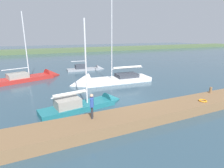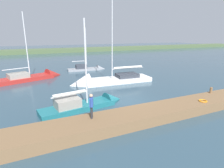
{
  "view_description": "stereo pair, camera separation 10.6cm",
  "coord_description": "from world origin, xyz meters",
  "px_view_note": "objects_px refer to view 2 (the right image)",
  "views": [
    {
      "loc": [
        7.98,
        14.17,
        6.08
      ],
      "look_at": [
        1.28,
        -0.41,
        1.7
      ],
      "focal_mm": 29.15,
      "sensor_mm": 36.0,
      "label": 1
    },
    {
      "loc": [
        7.89,
        14.22,
        6.08
      ],
      "look_at": [
        1.28,
        -0.41,
        1.7
      ],
      "focal_mm": 29.15,
      "sensor_mm": 36.0,
      "label": 2
    }
  ],
  "objects_px": {
    "mooring_post_near": "(211,90)",
    "life_ring_buoy": "(203,101)",
    "sailboat_inner_slip": "(103,82)",
    "sailboat_near_dock": "(89,104)",
    "sailboat_mid_channel": "(89,69)",
    "sailboat_outer_mooring": "(36,78)",
    "person_on_dock": "(91,104)"
  },
  "relations": [
    {
      "from": "sailboat_mid_channel",
      "to": "sailboat_outer_mooring",
      "type": "bearing_deg",
      "value": -155.43
    },
    {
      "from": "sailboat_outer_mooring",
      "to": "sailboat_near_dock",
      "type": "height_order",
      "value": "sailboat_outer_mooring"
    },
    {
      "from": "sailboat_mid_channel",
      "to": "sailboat_inner_slip",
      "type": "bearing_deg",
      "value": -92.92
    },
    {
      "from": "mooring_post_near",
      "to": "sailboat_near_dock",
      "type": "bearing_deg",
      "value": -16.51
    },
    {
      "from": "sailboat_mid_channel",
      "to": "mooring_post_near",
      "type": "bearing_deg",
      "value": -69.65
    },
    {
      "from": "person_on_dock",
      "to": "sailboat_near_dock",
      "type": "bearing_deg",
      "value": -82.1
    },
    {
      "from": "sailboat_mid_channel",
      "to": "person_on_dock",
      "type": "relative_size",
      "value": 4.86
    },
    {
      "from": "life_ring_buoy",
      "to": "sailboat_inner_slip",
      "type": "height_order",
      "value": "sailboat_inner_slip"
    },
    {
      "from": "life_ring_buoy",
      "to": "sailboat_near_dock",
      "type": "height_order",
      "value": "sailboat_near_dock"
    },
    {
      "from": "life_ring_buoy",
      "to": "sailboat_mid_channel",
      "type": "bearing_deg",
      "value": -81.43
    },
    {
      "from": "sailboat_inner_slip",
      "to": "sailboat_near_dock",
      "type": "distance_m",
      "value": 7.9
    },
    {
      "from": "sailboat_inner_slip",
      "to": "person_on_dock",
      "type": "height_order",
      "value": "sailboat_inner_slip"
    },
    {
      "from": "mooring_post_near",
      "to": "life_ring_buoy",
      "type": "relative_size",
      "value": 0.82
    },
    {
      "from": "mooring_post_near",
      "to": "sailboat_near_dock",
      "type": "relative_size",
      "value": 0.07
    },
    {
      "from": "sailboat_mid_channel",
      "to": "sailboat_inner_slip",
      "type": "distance_m",
      "value": 9.62
    },
    {
      "from": "mooring_post_near",
      "to": "sailboat_mid_channel",
      "type": "bearing_deg",
      "value": -73.67
    },
    {
      "from": "mooring_post_near",
      "to": "sailboat_mid_channel",
      "type": "height_order",
      "value": "sailboat_mid_channel"
    },
    {
      "from": "sailboat_outer_mooring",
      "to": "sailboat_mid_channel",
      "type": "bearing_deg",
      "value": 1.75
    },
    {
      "from": "life_ring_buoy",
      "to": "sailboat_outer_mooring",
      "type": "relative_size",
      "value": 0.07
    },
    {
      "from": "sailboat_inner_slip",
      "to": "person_on_dock",
      "type": "bearing_deg",
      "value": 67.89
    },
    {
      "from": "sailboat_inner_slip",
      "to": "person_on_dock",
      "type": "xyz_separation_m",
      "value": [
        4.96,
        10.51,
        1.57
      ]
    },
    {
      "from": "mooring_post_near",
      "to": "sailboat_near_dock",
      "type": "height_order",
      "value": "sailboat_near_dock"
    },
    {
      "from": "life_ring_buoy",
      "to": "sailboat_outer_mooring",
      "type": "height_order",
      "value": "sailboat_outer_mooring"
    },
    {
      "from": "life_ring_buoy",
      "to": "sailboat_near_dock",
      "type": "distance_m",
      "value": 9.5
    },
    {
      "from": "sailboat_near_dock",
      "to": "sailboat_outer_mooring",
      "type": "bearing_deg",
      "value": 97.1
    },
    {
      "from": "sailboat_outer_mooring",
      "to": "sailboat_inner_slip",
      "type": "relative_size",
      "value": 0.76
    },
    {
      "from": "sailboat_near_dock",
      "to": "sailboat_inner_slip",
      "type": "bearing_deg",
      "value": 50.24
    },
    {
      "from": "life_ring_buoy",
      "to": "sailboat_outer_mooring",
      "type": "xyz_separation_m",
      "value": [
        12.15,
        -17.54,
        -0.66
      ]
    },
    {
      "from": "sailboat_outer_mooring",
      "to": "sailboat_near_dock",
      "type": "relative_size",
      "value": 1.24
    },
    {
      "from": "sailboat_inner_slip",
      "to": "sailboat_near_dock",
      "type": "relative_size",
      "value": 1.63
    },
    {
      "from": "sailboat_near_dock",
      "to": "sailboat_mid_channel",
      "type": "bearing_deg",
      "value": 63.17
    },
    {
      "from": "sailboat_inner_slip",
      "to": "sailboat_near_dock",
      "type": "xyz_separation_m",
      "value": [
        4.01,
        6.81,
        0.07
      ]
    }
  ]
}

